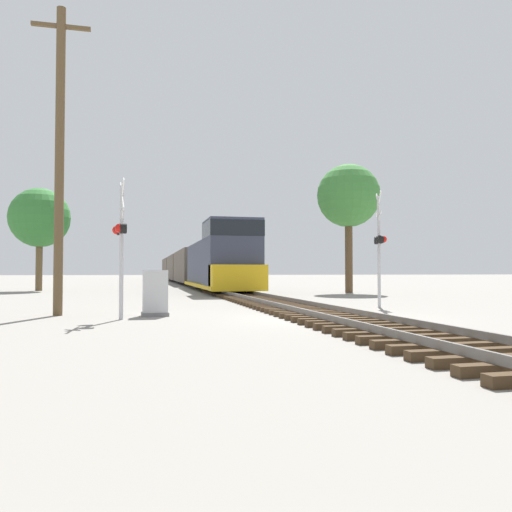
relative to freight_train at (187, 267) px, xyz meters
The scene contains 9 objects.
ground_plane 45.90m from the freight_train, 90.00° to the right, with size 400.00×400.00×0.00m, color gray.
rail_track_bed 45.89m from the freight_train, 90.00° to the right, with size 2.60×160.00×0.31m.
freight_train is the anchor object (origin of this frame).
crossing_signal_near 45.25m from the freight_train, 97.44° to the right, with size 0.44×1.01×4.03m.
crossing_signal_far 42.28m from the freight_train, 85.02° to the right, with size 0.54×1.01×4.46m.
relay_cabinet 44.17m from the freight_train, 96.30° to the right, with size 0.84×0.64×1.42m.
utility_pole 43.87m from the freight_train, 100.29° to the right, with size 1.80×0.28×9.81m.
tree_far_right 30.60m from the freight_train, 74.64° to the right, with size 4.14×4.14×8.46m.
tree_mid_background 24.79m from the freight_train, 120.50° to the right, with size 4.28×4.28×7.43m.
Camera 1 is at (-5.28, -13.86, 1.38)m, focal length 35.00 mm.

